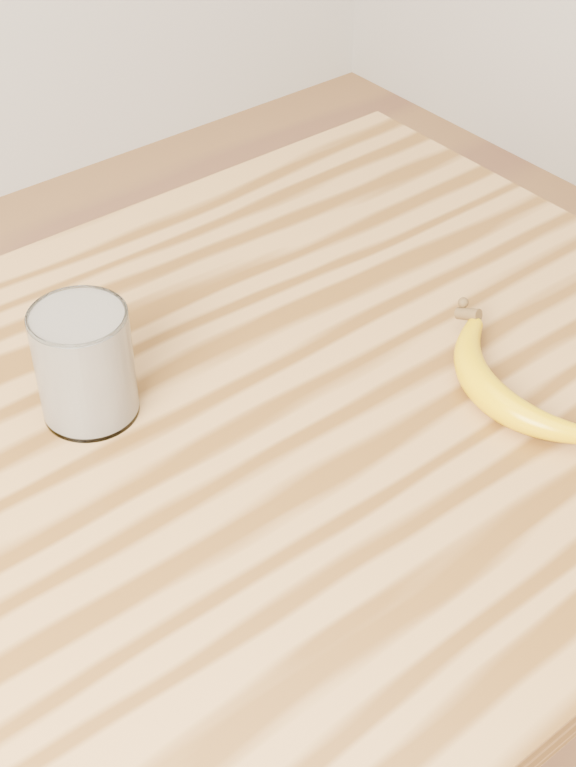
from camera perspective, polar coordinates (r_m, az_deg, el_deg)
table at (r=1.08m, az=-5.03°, el=-8.65°), size 1.20×0.80×0.90m
smoothie_glass at (r=1.00m, az=-10.82°, el=1.07°), size 0.09×0.09×0.11m
banana at (r=1.03m, az=10.47°, el=-0.40°), size 0.16×0.29×0.03m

